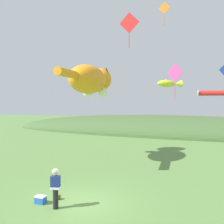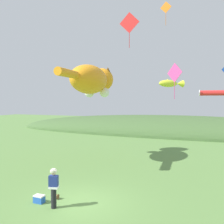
{
  "view_description": "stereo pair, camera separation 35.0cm",
  "coord_description": "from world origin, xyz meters",
  "px_view_note": "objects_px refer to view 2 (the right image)",
  "views": [
    {
      "loc": [
        5.42,
        -10.26,
        4.81
      ],
      "look_at": [
        0.0,
        4.0,
        4.13
      ],
      "focal_mm": 40.0,
      "sensor_mm": 36.0,
      "label": 1
    },
    {
      "loc": [
        5.75,
        -10.13,
        4.81
      ],
      "look_at": [
        0.0,
        4.0,
        4.13
      ],
      "focal_mm": 40.0,
      "sensor_mm": 36.0,
      "label": 2
    }
  ],
  "objects_px": {
    "picnic_cooler": "(39,199)",
    "kite_fish_windsock": "(171,83)",
    "kite_giant_cat": "(92,80)",
    "kite_diamond_orange": "(166,8)",
    "kite_tube_streamer": "(213,93)",
    "kite_diamond_pink": "(175,73)",
    "festival_attendant": "(54,187)",
    "kite_spool": "(57,197)",
    "kite_diamond_red": "(129,23)"
  },
  "relations": [
    {
      "from": "picnic_cooler",
      "to": "kite_fish_windsock",
      "type": "xyz_separation_m",
      "value": [
        4.38,
        10.83,
        6.02
      ]
    },
    {
      "from": "kite_giant_cat",
      "to": "kite_diamond_pink",
      "type": "bearing_deg",
      "value": -31.93
    },
    {
      "from": "kite_giant_cat",
      "to": "kite_fish_windsock",
      "type": "relative_size",
      "value": 4.38
    },
    {
      "from": "kite_spool",
      "to": "kite_diamond_red",
      "type": "distance_m",
      "value": 10.83
    },
    {
      "from": "kite_spool",
      "to": "kite_diamond_orange",
      "type": "distance_m",
      "value": 15.21
    },
    {
      "from": "picnic_cooler",
      "to": "kite_diamond_red",
      "type": "xyz_separation_m",
      "value": [
        2.67,
        5.42,
        9.44
      ]
    },
    {
      "from": "kite_diamond_red",
      "to": "festival_attendant",
      "type": "bearing_deg",
      "value": -106.54
    },
    {
      "from": "kite_giant_cat",
      "to": "kite_fish_windsock",
      "type": "bearing_deg",
      "value": 18.93
    },
    {
      "from": "kite_giant_cat",
      "to": "kite_diamond_pink",
      "type": "relative_size",
      "value": 4.56
    },
    {
      "from": "kite_fish_windsock",
      "to": "kite_tube_streamer",
      "type": "relative_size",
      "value": 1.08
    },
    {
      "from": "kite_giant_cat",
      "to": "kite_diamond_pink",
      "type": "distance_m",
      "value": 8.47
    },
    {
      "from": "festival_attendant",
      "to": "kite_tube_streamer",
      "type": "bearing_deg",
      "value": 54.73
    },
    {
      "from": "kite_diamond_pink",
      "to": "kite_diamond_orange",
      "type": "distance_m",
      "value": 7.87
    },
    {
      "from": "festival_attendant",
      "to": "kite_giant_cat",
      "type": "relative_size",
      "value": 0.2
    },
    {
      "from": "kite_diamond_orange",
      "to": "kite_tube_streamer",
      "type": "bearing_deg",
      "value": -12.21
    },
    {
      "from": "picnic_cooler",
      "to": "kite_diamond_orange",
      "type": "xyz_separation_m",
      "value": [
        4.13,
        9.73,
        11.62
      ]
    },
    {
      "from": "kite_fish_windsock",
      "to": "kite_tube_streamer",
      "type": "xyz_separation_m",
      "value": [
        3.13,
        -1.83,
        -0.85
      ]
    },
    {
      "from": "festival_attendant",
      "to": "kite_fish_windsock",
      "type": "height_order",
      "value": "kite_fish_windsock"
    },
    {
      "from": "picnic_cooler",
      "to": "kite_fish_windsock",
      "type": "distance_m",
      "value": 13.14
    },
    {
      "from": "kite_giant_cat",
      "to": "kite_diamond_red",
      "type": "bearing_deg",
      "value": -38.27
    },
    {
      "from": "kite_fish_windsock",
      "to": "kite_diamond_orange",
      "type": "distance_m",
      "value": 5.71
    },
    {
      "from": "kite_tube_streamer",
      "to": "kite_diamond_red",
      "type": "height_order",
      "value": "kite_diamond_red"
    },
    {
      "from": "festival_attendant",
      "to": "kite_diamond_pink",
      "type": "xyz_separation_m",
      "value": [
        4.61,
        4.53,
        5.35
      ]
    },
    {
      "from": "kite_diamond_pink",
      "to": "kite_diamond_red",
      "type": "bearing_deg",
      "value": 159.05
    },
    {
      "from": "picnic_cooler",
      "to": "kite_diamond_orange",
      "type": "height_order",
      "value": "kite_diamond_orange"
    },
    {
      "from": "kite_diamond_orange",
      "to": "kite_diamond_pink",
      "type": "bearing_deg",
      "value": -74.87
    },
    {
      "from": "picnic_cooler",
      "to": "kite_tube_streamer",
      "type": "relative_size",
      "value": 0.26
    },
    {
      "from": "kite_fish_windsock",
      "to": "kite_diamond_pink",
      "type": "bearing_deg",
      "value": -79.42
    },
    {
      "from": "kite_spool",
      "to": "kite_tube_streamer",
      "type": "bearing_deg",
      "value": 49.91
    },
    {
      "from": "festival_attendant",
      "to": "kite_spool",
      "type": "bearing_deg",
      "value": 117.6
    },
    {
      "from": "festival_attendant",
      "to": "kite_spool",
      "type": "height_order",
      "value": "festival_attendant"
    },
    {
      "from": "kite_giant_cat",
      "to": "kite_diamond_orange",
      "type": "distance_m",
      "value": 7.87
    },
    {
      "from": "kite_diamond_pink",
      "to": "kite_diamond_orange",
      "type": "height_order",
      "value": "kite_diamond_orange"
    },
    {
      "from": "kite_spool",
      "to": "kite_diamond_red",
      "type": "bearing_deg",
      "value": 65.57
    },
    {
      "from": "kite_spool",
      "to": "kite_diamond_orange",
      "type": "height_order",
      "value": "kite_diamond_orange"
    },
    {
      "from": "kite_tube_streamer",
      "to": "kite_fish_windsock",
      "type": "bearing_deg",
      "value": 149.72
    },
    {
      "from": "festival_attendant",
      "to": "kite_diamond_red",
      "type": "bearing_deg",
      "value": 73.46
    },
    {
      "from": "festival_attendant",
      "to": "kite_giant_cat",
      "type": "xyz_separation_m",
      "value": [
        -2.57,
        9.01,
        5.53
      ]
    },
    {
      "from": "kite_fish_windsock",
      "to": "kite_tube_streamer",
      "type": "bearing_deg",
      "value": -30.28
    },
    {
      "from": "kite_giant_cat",
      "to": "kite_diamond_pink",
      "type": "height_order",
      "value": "kite_giant_cat"
    },
    {
      "from": "kite_diamond_pink",
      "to": "kite_diamond_orange",
      "type": "relative_size",
      "value": 1.09
    },
    {
      "from": "kite_diamond_pink",
      "to": "kite_spool",
      "type": "bearing_deg",
      "value": -144.54
    },
    {
      "from": "festival_attendant",
      "to": "kite_diamond_pink",
      "type": "relative_size",
      "value": 0.92
    },
    {
      "from": "kite_diamond_red",
      "to": "picnic_cooler",
      "type": "bearing_deg",
      "value": -116.18
    },
    {
      "from": "kite_tube_streamer",
      "to": "kite_giant_cat",
      "type": "bearing_deg",
      "value": -178.63
    },
    {
      "from": "kite_giant_cat",
      "to": "kite_diamond_pink",
      "type": "xyz_separation_m",
      "value": [
        7.19,
        -4.48,
        -0.18
      ]
    },
    {
      "from": "kite_fish_windsock",
      "to": "picnic_cooler",
      "type": "bearing_deg",
      "value": -112.03
    },
    {
      "from": "kite_diamond_pink",
      "to": "kite_diamond_red",
      "type": "xyz_separation_m",
      "value": [
        -2.93,
        1.12,
        3.32
      ]
    },
    {
      "from": "festival_attendant",
      "to": "kite_diamond_red",
      "type": "relative_size",
      "value": 0.81
    },
    {
      "from": "kite_giant_cat",
      "to": "kite_tube_streamer",
      "type": "relative_size",
      "value": 4.74
    }
  ]
}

